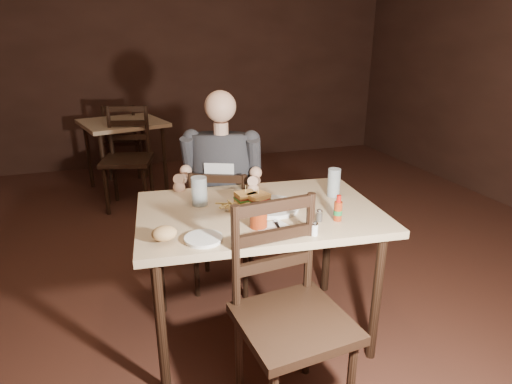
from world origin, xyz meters
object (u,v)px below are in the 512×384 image
object	(u,v)px
glass_left	(199,191)
syrup_dispenser	(259,216)
bg_chair_near	(127,160)
glass_right	(334,183)
side_plate	(204,239)
diner	(221,164)
bg_table	(123,129)
chair_near	(294,322)
bg_chair_far	(123,140)
hot_sauce	(338,208)
main_table	(259,223)
dinner_plate	(271,207)
chair_far	(224,228)

from	to	relation	value
glass_left	syrup_dispenser	xyz separation A→B (m)	(0.21, -0.37, -0.02)
bg_chair_near	glass_right	world-z (taller)	bg_chair_near
glass_left	bg_chair_near	bearing A→B (deg)	98.63
bg_chair_near	side_plate	world-z (taller)	bg_chair_near
diner	bg_table	bearing A→B (deg)	126.37
glass_right	side_plate	bearing A→B (deg)	-158.16
chair_near	bg_chair_far	bearing A→B (deg)	92.68
hot_sauce	side_plate	world-z (taller)	hot_sauce
bg_chair_far	syrup_dispenser	world-z (taller)	same
bg_table	side_plate	xyz separation A→B (m)	(0.25, -3.07, 0.10)
main_table	bg_chair_near	size ratio (longest dim) A/B	1.34
dinner_plate	glass_right	distance (m)	0.41
bg_chair_near	diner	distance (m)	1.85
main_table	bg_chair_near	distance (m)	2.34
syrup_dispenser	main_table	bearing A→B (deg)	76.01
main_table	glass_right	world-z (taller)	glass_right
bg_table	diner	world-z (taller)	diner
bg_table	main_table	bearing A→B (deg)	-77.97
chair_far	side_plate	size ratio (longest dim) A/B	5.15
glass_right	hot_sauce	world-z (taller)	glass_right
glass_left	bg_chair_far	bearing A→B (deg)	95.68
bg_chair_far	diner	distance (m)	2.91
glass_left	chair_near	bearing A→B (deg)	-71.81
bg_table	glass_left	size ratio (longest dim) A/B	6.36
bg_chair_near	glass_left	world-z (taller)	bg_chair_near
diner	glass_right	size ratio (longest dim) A/B	5.50
bg_chair_near	glass_right	size ratio (longest dim) A/B	6.13
chair_near	bg_chair_near	xyz separation A→B (m)	(-0.56, 2.83, 0.01)
bg_chair_far	glass_right	bearing A→B (deg)	116.13
glass_right	chair_near	bearing A→B (deg)	-128.28
bg_chair_near	glass_left	size ratio (longest dim) A/B	6.36
syrup_dispenser	hot_sauce	bearing A→B (deg)	-1.90
bg_chair_far	dinner_plate	world-z (taller)	bg_chair_far
glass_right	dinner_plate	bearing A→B (deg)	-170.19
bg_table	bg_chair_near	bearing A→B (deg)	-90.00
bg_table	diner	size ratio (longest dim) A/B	1.12
chair_far	syrup_dispenser	size ratio (longest dim) A/B	7.54
main_table	bg_chair_near	xyz separation A→B (m)	(-0.60, 2.25, -0.20)
syrup_dispenser	side_plate	distance (m)	0.29
dinner_plate	glass_left	distance (m)	0.39
bg_table	syrup_dispenser	size ratio (longest dim) A/B	8.63
glass_right	syrup_dispenser	world-z (taller)	glass_right
hot_sauce	syrup_dispenser	xyz separation A→B (m)	(-0.39, 0.05, -0.01)
chair_near	syrup_dispenser	world-z (taller)	chair_near
bg_chair_near	chair_far	bearing A→B (deg)	-58.37
bg_chair_far	bg_chair_near	xyz separation A→B (m)	(0.00, -1.10, 0.05)
main_table	chair_far	xyz separation A→B (m)	(-0.06, 0.56, -0.26)
bg_chair_far	glass_left	bearing A→B (deg)	103.97
diner	glass_left	size ratio (longest dim) A/B	5.70
chair_near	bg_chair_far	size ratio (longest dim) A/B	1.10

